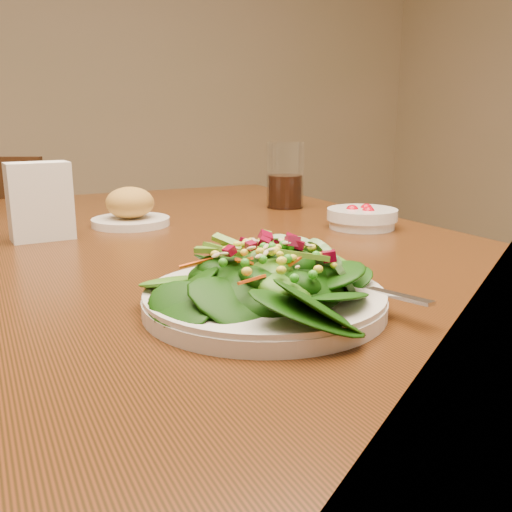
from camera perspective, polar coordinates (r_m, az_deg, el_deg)
name	(u,v)px	position (r m, az deg, el deg)	size (l,w,h in m)	color
dining_table	(202,302)	(0.97, -5.40, -4.58)	(0.90, 1.40, 0.75)	#542610
chair_far	(5,282)	(1.96, -23.82, -2.38)	(0.52, 0.52, 0.84)	black
salad_plate	(272,284)	(0.61, 1.62, -2.86)	(0.26, 0.26, 0.08)	silver
bread_plate	(130,210)	(1.11, -12.47, 4.52)	(0.15, 0.15, 0.07)	silver
tomato_bowl	(362,218)	(1.08, 10.55, 3.78)	(0.13, 0.13, 0.04)	silver
drinking_glass	(285,180)	(1.30, 2.93, 7.61)	(0.08, 0.08, 0.15)	silver
napkin_holder	(40,199)	(1.02, -20.82, 5.34)	(0.10, 0.06, 0.13)	white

